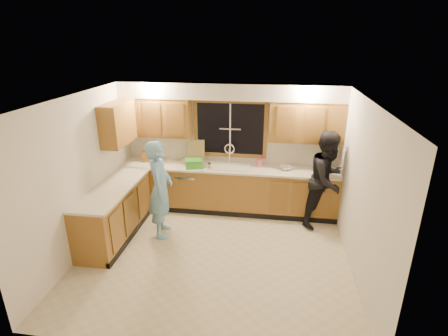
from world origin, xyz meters
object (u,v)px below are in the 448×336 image
object	(u,v)px
man	(160,189)
knife_block	(145,157)
dish_crate	(194,163)
sink	(228,169)
bowl	(286,168)
woman	(327,180)
stove	(99,229)
dishwasher	(186,188)
soap_bottle	(259,161)

from	to	relation	value
man	knife_block	size ratio (longest dim) A/B	7.88
knife_block	dish_crate	distance (m)	1.03
sink	bowl	distance (m)	1.10
knife_block	bowl	size ratio (longest dim) A/B	0.92
knife_block	woman	bearing A→B (deg)	-23.08
stove	knife_block	distance (m)	1.96
sink	knife_block	xyz separation A→B (m)	(-1.69, 0.04, 0.16)
dishwasher	man	size ratio (longest dim) A/B	0.48
stove	bowl	bearing A→B (deg)	32.37
sink	stove	size ratio (longest dim) A/B	0.96
dish_crate	soap_bottle	xyz separation A→B (m)	(1.26, 0.25, 0.02)
sink	woman	xyz separation A→B (m)	(1.84, -0.32, 0.03)
bowl	woman	bearing A→B (deg)	-24.59
dishwasher	woman	size ratio (longest dim) A/B	0.46
dish_crate	bowl	size ratio (longest dim) A/B	1.36
sink	man	distance (m)	1.49
soap_bottle	sink	bearing A→B (deg)	-165.31
knife_block	soap_bottle	world-z (taller)	knife_block
dishwasher	man	distance (m)	1.18
woman	sink	bearing A→B (deg)	123.31
dishwasher	soap_bottle	size ratio (longest dim) A/B	4.26
woman	dish_crate	size ratio (longest dim) A/B	5.52
knife_block	dish_crate	xyz separation A→B (m)	(1.02, -0.13, -0.03)
man	soap_bottle	bearing A→B (deg)	-61.39
dishwasher	soap_bottle	bearing A→B (deg)	6.73
sink	woman	distance (m)	1.87
woman	soap_bottle	distance (m)	1.34
dish_crate	soap_bottle	distance (m)	1.28
woman	man	bearing A→B (deg)	148.33
soap_bottle	knife_block	bearing A→B (deg)	-177.14
sink	woman	world-z (taller)	woman
stove	dish_crate	size ratio (longest dim) A/B	2.79
woman	soap_bottle	size ratio (longest dim) A/B	9.28
soap_bottle	man	bearing A→B (deg)	-142.24
sink	knife_block	distance (m)	1.70
dishwasher	dish_crate	distance (m)	0.62
man	bowl	size ratio (longest dim) A/B	7.25
man	soap_bottle	world-z (taller)	man
man	dish_crate	xyz separation A→B (m)	(0.35, 1.00, 0.14)
knife_block	dish_crate	world-z (taller)	knife_block
sink	bowl	bearing A→B (deg)	0.72
man	dish_crate	world-z (taller)	man
sink	man	bearing A→B (deg)	-132.92
woman	knife_block	size ratio (longest dim) A/B	8.19
dishwasher	stove	size ratio (longest dim) A/B	0.91
bowl	stove	bearing A→B (deg)	-147.63
man	woman	size ratio (longest dim) A/B	0.96
stove	man	bearing A→B (deg)	43.05
sink	dish_crate	distance (m)	0.68
stove	bowl	size ratio (longest dim) A/B	3.80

